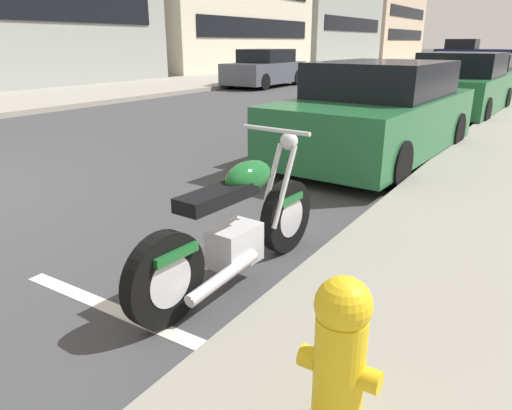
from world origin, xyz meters
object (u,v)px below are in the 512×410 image
(parked_car_at_intersection, at_px, (485,75))
(parked_car_far_down_curb, at_px, (460,86))
(parked_car_near_corner, at_px, (378,114))
(car_opposite_curb, at_px, (265,69))
(crossing_truck, at_px, (473,54))
(parked_motorcycle, at_px, (237,229))
(fire_hydrant, at_px, (340,352))

(parked_car_at_intersection, bearing_deg, parked_car_far_down_curb, -178.29)
(parked_car_near_corner, relative_size, parked_car_at_intersection, 0.98)
(car_opposite_curb, bearing_deg, crossing_truck, 166.91)
(parked_motorcycle, xyz_separation_m, parked_car_near_corner, (4.55, 0.48, 0.27))
(parked_motorcycle, height_order, crossing_truck, crossing_truck)
(fire_hydrant, bearing_deg, car_opposite_curb, 32.48)
(parked_car_at_intersection, distance_m, fire_hydrant, 17.32)
(crossing_truck, height_order, car_opposite_curb, crossing_truck)
(parked_motorcycle, distance_m, parked_car_far_down_curb, 10.20)
(crossing_truck, bearing_deg, parked_motorcycle, 97.36)
(parked_car_at_intersection, bearing_deg, crossing_truck, 9.49)
(parked_car_far_down_curb, xyz_separation_m, crossing_truck, (25.13, 3.75, 0.21))
(parked_car_near_corner, relative_size, fire_hydrant, 6.01)
(parked_car_at_intersection, distance_m, crossing_truck, 19.52)
(parked_car_near_corner, relative_size, parked_car_far_down_curb, 1.04)
(parked_car_near_corner, bearing_deg, car_opposite_curb, 42.16)
(parked_motorcycle, distance_m, parked_car_near_corner, 4.58)
(parked_car_far_down_curb, bearing_deg, car_opposite_curb, 65.16)
(parked_car_near_corner, xyz_separation_m, car_opposite_curb, (9.94, 8.15, -0.00))
(parked_motorcycle, bearing_deg, crossing_truck, 10.28)
(fire_hydrant, bearing_deg, parked_motorcycle, 49.63)
(parked_car_near_corner, height_order, parked_car_at_intersection, parked_car_near_corner)
(parked_car_at_intersection, xyz_separation_m, crossing_truck, (19.20, 3.49, 0.25))
(parked_car_at_intersection, xyz_separation_m, fire_hydrant, (-17.22, -1.86, -0.14))
(parked_car_far_down_curb, bearing_deg, crossing_truck, 10.95)
(parked_car_near_corner, bearing_deg, parked_car_at_intersection, 3.25)
(parked_car_far_down_curb, xyz_separation_m, parked_car_at_intersection, (5.93, 0.26, -0.04))
(crossing_truck, xyz_separation_m, car_opposite_curb, (-20.83, 4.57, -0.21))
(parked_motorcycle, bearing_deg, parked_car_far_down_curb, 5.44)
(parked_car_at_intersection, height_order, car_opposite_curb, car_opposite_curb)
(crossing_truck, distance_m, car_opposite_curb, 21.33)
(parked_motorcycle, xyz_separation_m, parked_car_at_intersection, (16.12, 0.57, 0.23))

